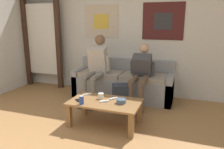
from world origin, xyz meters
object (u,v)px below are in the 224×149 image
game_controller_near_left (113,99)px  game_controller_near_right (87,94)px  person_seated_adult (96,65)px  drink_can_blue (82,100)px  couch (123,84)px  backpack (121,98)px  game_controller_far_center (104,101)px  coffee_table (105,105)px  person_seated_teen (141,73)px  cell_phone (79,100)px  ceramic_bowl (121,101)px  pillar_candle (101,96)px

game_controller_near_left → game_controller_near_right: (-0.47, 0.04, 0.00)m
person_seated_adult → drink_can_blue: (0.28, -1.19, -0.27)m
couch → drink_can_blue: (-0.17, -1.53, 0.16)m
person_seated_adult → backpack: bearing=-28.9°
drink_can_blue → game_controller_far_center: 0.34m
coffee_table → drink_can_blue: 0.38m
backpack → person_seated_adult: bearing=151.1°
person_seated_teen → backpack: 0.60m
person_seated_adult → person_seated_teen: size_ratio=1.13×
backpack → cell_phone: 0.88m
couch → game_controller_far_center: couch is taller
couch → cell_phone: bearing=-100.8°
person_seated_teen → ceramic_bowl: person_seated_teen is taller
couch → person_seated_teen: size_ratio=1.77×
couch → drink_can_blue: 1.55m
game_controller_far_center → cell_phone: game_controller_far_center is taller
cell_phone → person_seated_adult: bearing=99.1°
game_controller_near_right → ceramic_bowl: bearing=-13.9°
game_controller_near_left → drink_can_blue: bearing=-137.2°
cell_phone → person_seated_teen: bearing=56.8°
person_seated_teen → drink_can_blue: 1.35m
game_controller_near_left → game_controller_far_center: same height
person_seated_teen → cell_phone: person_seated_teen is taller
coffee_table → person_seated_adult: person_seated_adult is taller
drink_can_blue → game_controller_near_left: bearing=42.8°
couch → ceramic_bowl: (0.36, -1.30, 0.13)m
drink_can_blue → person_seated_adult: bearing=103.3°
ceramic_bowl → game_controller_near_left: ceramic_bowl is taller
pillar_candle → cell_phone: bearing=-144.7°
backpack → game_controller_near_left: backpack is taller
ceramic_bowl → game_controller_near_left: 0.20m
person_seated_adult → pillar_candle: size_ratio=13.13×
person_seated_adult → drink_can_blue: 1.25m
drink_can_blue → ceramic_bowl: bearing=23.5°
game_controller_near_left → ceramic_bowl: bearing=-35.6°
game_controller_near_right → game_controller_far_center: 0.44m
couch → ceramic_bowl: couch is taller
couch → drink_can_blue: couch is taller
game_controller_near_left → cell_phone: 0.53m
coffee_table → person_seated_teen: person_seated_teen is taller
person_seated_teen → game_controller_near_left: (-0.23, -0.85, -0.24)m
person_seated_teen → drink_can_blue: size_ratio=9.24×
cell_phone → drink_can_blue: bearing=-44.0°
game_controller_near_left → pillar_candle: bearing=-169.2°
couch → backpack: 0.72m
couch → ceramic_bowl: 1.36m
drink_can_blue → game_controller_near_right: drink_can_blue is taller
coffee_table → game_controller_far_center: bearing=-78.8°
person_seated_adult → game_controller_near_left: person_seated_adult is taller
game_controller_near_left → cell_phone: bearing=-153.5°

